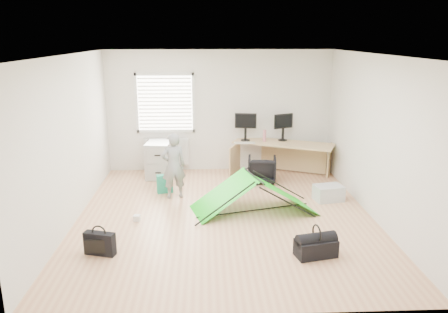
{
  "coord_description": "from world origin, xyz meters",
  "views": [
    {
      "loc": [
        -0.32,
        -6.92,
        2.98
      ],
      "look_at": [
        0.0,
        0.4,
        0.95
      ],
      "focal_mm": 35.0,
      "sensor_mm": 36.0,
      "label": 1
    }
  ],
  "objects_px": {
    "desk": "(283,159)",
    "thermos": "(265,136)",
    "monitor_right": "(283,131)",
    "filing_cabinet": "(159,159)",
    "monitor_left": "(245,131)",
    "kite": "(254,194)",
    "laptop_bag": "(100,244)",
    "office_chair": "(262,169)",
    "duffel_bag": "(316,248)",
    "person": "(173,166)",
    "storage_crate": "(328,193)"
  },
  "relations": [
    {
      "from": "desk",
      "to": "monitor_left",
      "type": "height_order",
      "value": "monitor_left"
    },
    {
      "from": "laptop_bag",
      "to": "storage_crate",
      "type": "bearing_deg",
      "value": 43.84
    },
    {
      "from": "desk",
      "to": "thermos",
      "type": "height_order",
      "value": "thermos"
    },
    {
      "from": "thermos",
      "to": "storage_crate",
      "type": "bearing_deg",
      "value": -60.28
    },
    {
      "from": "laptop_bag",
      "to": "office_chair",
      "type": "bearing_deg",
      "value": 65.62
    },
    {
      "from": "desk",
      "to": "person",
      "type": "xyz_separation_m",
      "value": [
        -2.3,
        -1.32,
        0.26
      ]
    },
    {
      "from": "person",
      "to": "office_chair",
      "type": "bearing_deg",
      "value": -170.06
    },
    {
      "from": "desk",
      "to": "laptop_bag",
      "type": "height_order",
      "value": "desk"
    },
    {
      "from": "person",
      "to": "kite",
      "type": "height_order",
      "value": "person"
    },
    {
      "from": "thermos",
      "to": "storage_crate",
      "type": "height_order",
      "value": "thermos"
    },
    {
      "from": "desk",
      "to": "monitor_right",
      "type": "bearing_deg",
      "value": 107.33
    },
    {
      "from": "person",
      "to": "filing_cabinet",
      "type": "bearing_deg",
      "value": -88.58
    },
    {
      "from": "desk",
      "to": "storage_crate",
      "type": "bearing_deg",
      "value": -45.85
    },
    {
      "from": "desk",
      "to": "kite",
      "type": "distance_m",
      "value": 2.24
    },
    {
      "from": "office_chair",
      "to": "duffel_bag",
      "type": "height_order",
      "value": "office_chair"
    },
    {
      "from": "monitor_left",
      "to": "desk",
      "type": "bearing_deg",
      "value": -6.64
    },
    {
      "from": "monitor_right",
      "to": "kite",
      "type": "relative_size",
      "value": 0.22
    },
    {
      "from": "monitor_left",
      "to": "office_chair",
      "type": "distance_m",
      "value": 1.01
    },
    {
      "from": "monitor_left",
      "to": "storage_crate",
      "type": "relative_size",
      "value": 0.93
    },
    {
      "from": "storage_crate",
      "to": "person",
      "type": "bearing_deg",
      "value": 174.61
    },
    {
      "from": "filing_cabinet",
      "to": "monitor_right",
      "type": "relative_size",
      "value": 1.7
    },
    {
      "from": "thermos",
      "to": "filing_cabinet",
      "type": "bearing_deg",
      "value": -175.77
    },
    {
      "from": "laptop_bag",
      "to": "kite",
      "type": "bearing_deg",
      "value": 48.96
    },
    {
      "from": "office_chair",
      "to": "person",
      "type": "height_order",
      "value": "person"
    },
    {
      "from": "office_chair",
      "to": "person",
      "type": "relative_size",
      "value": 0.47
    },
    {
      "from": "thermos",
      "to": "office_chair",
      "type": "relative_size",
      "value": 0.44
    },
    {
      "from": "desk",
      "to": "monitor_left",
      "type": "xyz_separation_m",
      "value": [
        -0.81,
        0.22,
        0.59
      ]
    },
    {
      "from": "laptop_bag",
      "to": "filing_cabinet",
      "type": "bearing_deg",
      "value": 98.62
    },
    {
      "from": "filing_cabinet",
      "to": "kite",
      "type": "xyz_separation_m",
      "value": [
        1.84,
        -2.03,
        -0.07
      ]
    },
    {
      "from": "kite",
      "to": "filing_cabinet",
      "type": "bearing_deg",
      "value": 116.73
    },
    {
      "from": "monitor_left",
      "to": "storage_crate",
      "type": "bearing_deg",
      "value": -43.41
    },
    {
      "from": "monitor_right",
      "to": "thermos",
      "type": "relative_size",
      "value": 1.79
    },
    {
      "from": "thermos",
      "to": "laptop_bag",
      "type": "xyz_separation_m",
      "value": [
        -2.81,
        -3.68,
        -0.69
      ]
    },
    {
      "from": "laptop_bag",
      "to": "duffel_bag",
      "type": "bearing_deg",
      "value": 13.24
    },
    {
      "from": "filing_cabinet",
      "to": "thermos",
      "type": "height_order",
      "value": "thermos"
    },
    {
      "from": "monitor_left",
      "to": "person",
      "type": "distance_m",
      "value": 2.17
    },
    {
      "from": "desk",
      "to": "thermos",
      "type": "distance_m",
      "value": 0.65
    },
    {
      "from": "desk",
      "to": "storage_crate",
      "type": "height_order",
      "value": "desk"
    },
    {
      "from": "monitor_right",
      "to": "kite",
      "type": "bearing_deg",
      "value": -134.54
    },
    {
      "from": "filing_cabinet",
      "to": "storage_crate",
      "type": "height_order",
      "value": "filing_cabinet"
    },
    {
      "from": "storage_crate",
      "to": "thermos",
      "type": "bearing_deg",
      "value": 119.72
    },
    {
      "from": "kite",
      "to": "laptop_bag",
      "type": "height_order",
      "value": "kite"
    },
    {
      "from": "monitor_right",
      "to": "person",
      "type": "relative_size",
      "value": 0.37
    },
    {
      "from": "kite",
      "to": "duffel_bag",
      "type": "bearing_deg",
      "value": -82.76
    },
    {
      "from": "desk",
      "to": "monitor_right",
      "type": "xyz_separation_m",
      "value": [
        0.02,
        0.21,
        0.59
      ]
    },
    {
      "from": "desk",
      "to": "duffel_bag",
      "type": "height_order",
      "value": "desk"
    },
    {
      "from": "office_chair",
      "to": "laptop_bag",
      "type": "relative_size",
      "value": 1.34
    },
    {
      "from": "filing_cabinet",
      "to": "office_chair",
      "type": "xyz_separation_m",
      "value": [
        2.19,
        -0.43,
        -0.12
      ]
    },
    {
      "from": "filing_cabinet",
      "to": "monitor_left",
      "type": "distance_m",
      "value": 1.99
    },
    {
      "from": "desk",
      "to": "filing_cabinet",
      "type": "xyz_separation_m",
      "value": [
        -2.7,
        -0.03,
        0.03
      ]
    }
  ]
}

